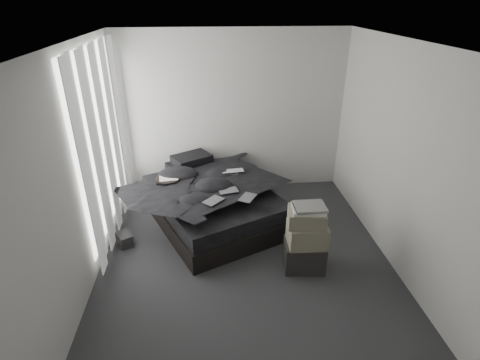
{
  "coord_description": "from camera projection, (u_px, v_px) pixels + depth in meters",
  "views": [
    {
      "loc": [
        -0.41,
        -3.75,
        3.02
      ],
      "look_at": [
        0.0,
        0.8,
        0.75
      ],
      "focal_mm": 28.0,
      "sensor_mm": 36.0,
      "label": 1
    }
  ],
  "objects": [
    {
      "name": "floor",
      "position": [
        246.0,
        261.0,
        4.72
      ],
      "size": [
        3.6,
        4.2,
        0.01
      ],
      "primitive_type": "cube",
      "color": "#2C2C2F",
      "rests_on": "ground"
    },
    {
      "name": "ceiling",
      "position": [
        248.0,
        44.0,
        3.56
      ],
      "size": [
        3.6,
        4.2,
        0.01
      ],
      "primitive_type": "cube",
      "color": "white",
      "rests_on": "ground"
    },
    {
      "name": "wall_back",
      "position": [
        233.0,
        114.0,
        6.01
      ],
      "size": [
        3.6,
        0.01,
        2.6
      ],
      "primitive_type": "cube",
      "color": "beige",
      "rests_on": "ground"
    },
    {
      "name": "wall_front",
      "position": [
        283.0,
        311.0,
        2.27
      ],
      "size": [
        3.6,
        0.01,
        2.6
      ],
      "primitive_type": "cube",
      "color": "beige",
      "rests_on": "ground"
    },
    {
      "name": "wall_left",
      "position": [
        79.0,
        174.0,
        4.0
      ],
      "size": [
        0.01,
        4.2,
        2.6
      ],
      "primitive_type": "cube",
      "color": "beige",
      "rests_on": "ground"
    },
    {
      "name": "wall_right",
      "position": [
        402.0,
        162.0,
        4.29
      ],
      "size": [
        0.01,
        4.2,
        2.6
      ],
      "primitive_type": "cube",
      "color": "beige",
      "rests_on": "ground"
    },
    {
      "name": "window_left",
      "position": [
        101.0,
        140.0,
        4.78
      ],
      "size": [
        0.02,
        2.0,
        2.3
      ],
      "primitive_type": "cube",
      "color": "white",
      "rests_on": "wall_left"
    },
    {
      "name": "curtain_left",
      "position": [
        106.0,
        145.0,
        4.81
      ],
      "size": [
        0.06,
        2.12,
        2.48
      ],
      "primitive_type": "cube",
      "color": "white",
      "rests_on": "wall_left"
    },
    {
      "name": "bed",
      "position": [
        213.0,
        211.0,
        5.54
      ],
      "size": [
        2.24,
        2.48,
        0.28
      ],
      "primitive_type": "cube",
      "rotation": [
        0.0,
        0.0,
        0.43
      ],
      "color": "black",
      "rests_on": "floor"
    },
    {
      "name": "mattress",
      "position": [
        213.0,
        197.0,
        5.43
      ],
      "size": [
        2.16,
        2.4,
        0.22
      ],
      "primitive_type": "cube",
      "rotation": [
        0.0,
        0.0,
        0.43
      ],
      "color": "black",
      "rests_on": "bed"
    },
    {
      "name": "duvet",
      "position": [
        214.0,
        184.0,
        5.29
      ],
      "size": [
        2.08,
        2.2,
        0.24
      ],
      "primitive_type": "imported",
      "rotation": [
        0.0,
        0.0,
        0.43
      ],
      "color": "black",
      "rests_on": "mattress"
    },
    {
      "name": "pillow_lower",
      "position": [
        188.0,
        167.0,
        5.94
      ],
      "size": [
        0.73,
        0.63,
        0.14
      ],
      "primitive_type": "cube",
      "rotation": [
        0.0,
        0.0,
        0.43
      ],
      "color": "black",
      "rests_on": "mattress"
    },
    {
      "name": "pillow_upper",
      "position": [
        192.0,
        159.0,
        5.89
      ],
      "size": [
        0.69,
        0.63,
        0.13
      ],
      "primitive_type": "cube",
      "rotation": [
        0.0,
        0.0,
        0.54
      ],
      "color": "black",
      "rests_on": "pillow_lower"
    },
    {
      "name": "laptop",
      "position": [
        233.0,
        168.0,
        5.47
      ],
      "size": [
        0.35,
        0.25,
        0.03
      ],
      "primitive_type": "imported",
      "rotation": [
        0.0,
        0.0,
        0.12
      ],
      "color": "silver",
      "rests_on": "duvet"
    },
    {
      "name": "comic_a",
      "position": [
        213.0,
        196.0,
        4.74
      ],
      "size": [
        0.3,
        0.3,
        0.01
      ],
      "primitive_type": "cube",
      "rotation": [
        0.0,
        0.0,
        0.82
      ],
      "color": "black",
      "rests_on": "duvet"
    },
    {
      "name": "comic_b",
      "position": [
        228.0,
        185.0,
        4.99
      ],
      "size": [
        0.29,
        0.22,
        0.01
      ],
      "primitive_type": "cube",
      "rotation": [
        0.0,
        0.0,
        0.22
      ],
      "color": "black",
      "rests_on": "duvet"
    },
    {
      "name": "comic_c",
      "position": [
        248.0,
        192.0,
        4.81
      ],
      "size": [
        0.27,
        0.3,
        0.01
      ],
      "primitive_type": "cube",
      "rotation": [
        0.0,
        0.0,
        1.04
      ],
      "color": "black",
      "rests_on": "duvet"
    },
    {
      "name": "side_stand",
      "position": [
        170.0,
        199.0,
        5.48
      ],
      "size": [
        0.38,
        0.38,
        0.67
      ],
      "primitive_type": "cylinder",
      "rotation": [
        0.0,
        0.0,
        -0.04
      ],
      "color": "black",
      "rests_on": "floor"
    },
    {
      "name": "papers",
      "position": [
        169.0,
        178.0,
        5.32
      ],
      "size": [
        0.28,
        0.22,
        0.01
      ],
      "primitive_type": "cube",
      "rotation": [
        0.0,
        0.0,
        0.13
      ],
      "color": "white",
      "rests_on": "side_stand"
    },
    {
      "name": "floor_books",
      "position": [
        125.0,
        240.0,
        4.99
      ],
      "size": [
        0.24,
        0.27,
        0.16
      ],
      "primitive_type": "cube",
      "rotation": [
        0.0,
        0.0,
        0.43
      ],
      "color": "black",
      "rests_on": "floor"
    },
    {
      "name": "box_lower",
      "position": [
        304.0,
        255.0,
        4.55
      ],
      "size": [
        0.51,
        0.42,
        0.35
      ],
      "primitive_type": "cube",
      "rotation": [
        0.0,
        0.0,
        -0.1
      ],
      "color": "black",
      "rests_on": "floor"
    },
    {
      "name": "box_mid",
      "position": [
        307.0,
        234.0,
        4.4
      ],
      "size": [
        0.46,
        0.37,
        0.27
      ],
      "primitive_type": "cube",
      "rotation": [
        0.0,
        0.0,
        -0.03
      ],
      "color": "#6D6856",
      "rests_on": "box_lower"
    },
    {
      "name": "box_upper",
      "position": [
        307.0,
        217.0,
        4.31
      ],
      "size": [
        0.47,
        0.4,
        0.19
      ],
      "primitive_type": "cube",
      "rotation": [
        0.0,
        0.0,
        -0.15
      ],
      "color": "#6D6856",
      "rests_on": "box_mid"
    },
    {
      "name": "art_book_white",
      "position": [
        308.0,
        209.0,
        4.26
      ],
      "size": [
        0.39,
        0.33,
        0.04
      ],
      "primitive_type": "cube",
      "rotation": [
        0.0,
        0.0,
        -0.1
      ],
      "color": "silver",
      "rests_on": "box_upper"
    },
    {
      "name": "art_book_snake",
      "position": [
        310.0,
        207.0,
        4.24
      ],
      "size": [
        0.35,
        0.28,
        0.03
      ],
      "primitive_type": "cube",
      "rotation": [
        0.0,
        0.0,
        0.0
      ],
      "color": "silver",
      "rests_on": "art_book_white"
    }
  ]
}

